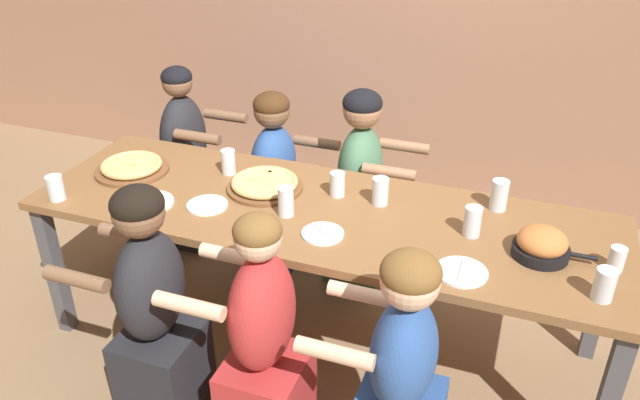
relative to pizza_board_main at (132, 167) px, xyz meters
name	(u,v)px	position (x,y,z in m)	size (l,w,h in m)	color
ground_plane	(320,340)	(1.04, -0.03, -0.81)	(18.00, 18.00, 0.00)	#896B4C
dining_table	(320,223)	(1.04, -0.03, -0.10)	(2.72, 0.85, 0.79)	brown
pizza_board_main	(132,167)	(0.00, 0.00, 0.00)	(0.37, 0.37, 0.05)	brown
pizza_board_second	(265,184)	(0.72, 0.06, 0.00)	(0.37, 0.37, 0.05)	brown
skillet_bowl	(542,245)	(2.01, -0.08, 0.03)	(0.33, 0.23, 0.13)	black
empty_plate_a	(461,272)	(1.73, -0.31, -0.02)	(0.21, 0.21, 0.02)	white
empty_plate_b	(149,203)	(0.27, -0.26, -0.02)	(0.23, 0.23, 0.02)	white
empty_plate_c	(323,234)	(1.13, -0.23, -0.02)	(0.18, 0.18, 0.02)	white
empty_plate_d	(207,205)	(0.54, -0.19, -0.02)	(0.19, 0.19, 0.02)	white
drinking_glass_a	(286,203)	(0.91, -0.13, 0.03)	(0.07, 0.07, 0.14)	silver
drinking_glass_b	(56,189)	(-0.16, -0.37, 0.03)	(0.08, 0.08, 0.12)	silver
drinking_glass_c	(337,185)	(1.07, 0.12, 0.03)	(0.07, 0.07, 0.12)	silver
drinking_glass_d	(617,259)	(2.29, -0.08, 0.02)	(0.06, 0.06, 0.10)	silver
drinking_glass_e	(228,162)	(0.48, 0.16, 0.04)	(0.07, 0.07, 0.13)	silver
drinking_glass_f	(472,223)	(1.72, -0.01, 0.03)	(0.08, 0.08, 0.13)	silver
drinking_glass_g	(380,193)	(1.28, 0.12, 0.03)	(0.08, 0.08, 0.13)	silver
drinking_glass_h	(499,196)	(1.81, 0.25, 0.04)	(0.08, 0.08, 0.14)	silver
drinking_glass_i	(604,286)	(2.24, -0.29, 0.03)	(0.08, 0.08, 0.13)	silver
diner_far_midleft	(275,185)	(0.52, 0.61, -0.32)	(0.51, 0.40, 1.07)	#2D5193
diner_near_midleft	(154,315)	(0.54, -0.68, -0.29)	(0.51, 0.40, 1.13)	#232328
diner_far_center	(360,194)	(1.04, 0.61, -0.28)	(0.51, 0.40, 1.15)	#477556
diner_far_left	(187,166)	(-0.07, 0.61, -0.29)	(0.51, 0.40, 1.16)	#232328
diner_near_center	(263,347)	(1.04, -0.68, -0.31)	(0.51, 0.40, 1.11)	#B22D2D
diner_near_midright	(400,383)	(1.59, -0.68, -0.31)	(0.51, 0.40, 1.08)	#2D5193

